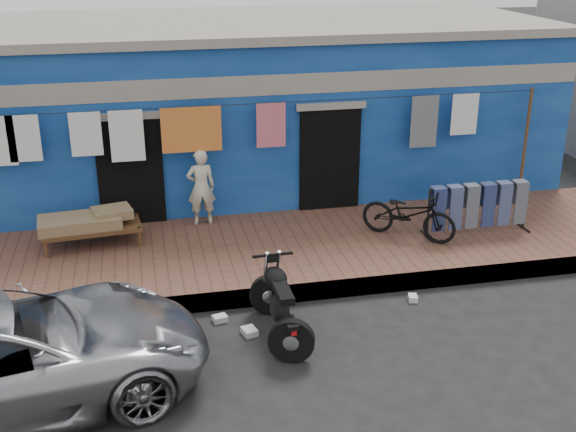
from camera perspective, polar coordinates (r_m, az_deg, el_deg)
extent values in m
plane|color=black|center=(9.21, 2.69, -11.21)|extent=(80.00, 80.00, 0.00)
cube|color=brown|center=(11.72, -1.04, -2.89)|extent=(28.00, 3.00, 0.25)
cube|color=gray|center=(10.45, 0.53, -6.13)|extent=(28.00, 0.10, 0.25)
cube|color=navy|center=(15.00, -4.09, 8.52)|extent=(12.00, 5.00, 3.20)
cube|color=#9E9384|center=(12.44, -2.54, 10.30)|extent=(12.00, 0.14, 0.35)
cube|color=#9E9384|center=(14.71, -4.27, 14.91)|extent=(12.20, 5.20, 0.16)
cube|color=black|center=(12.58, -12.30, 2.87)|extent=(1.10, 0.10, 2.10)
cube|color=black|center=(13.01, 3.29, 3.98)|extent=(1.10, 0.10, 2.10)
cylinder|color=brown|center=(14.16, 18.23, 5.44)|extent=(0.06, 0.06, 2.10)
cylinder|color=black|center=(12.19, -2.27, 8.87)|extent=(10.00, 0.01, 0.01)
cube|color=silver|center=(12.23, -20.14, 5.77)|extent=(0.50, 0.02, 0.76)
cube|color=silver|center=(12.13, -15.68, 6.25)|extent=(0.50, 0.02, 0.73)
cube|color=silver|center=(12.12, -12.61, 6.19)|extent=(0.55, 0.02, 0.86)
cube|color=#CC4C26|center=(12.14, -7.64, 6.78)|extent=(1.00, 0.02, 0.77)
cube|color=#C95C6C|center=(12.31, -1.35, 7.19)|extent=(0.50, 0.02, 0.76)
cube|color=slate|center=(13.13, 10.71, 7.33)|extent=(0.50, 0.02, 0.94)
cube|color=silver|center=(13.41, 13.78, 7.82)|extent=(0.50, 0.02, 0.75)
imported|color=beige|center=(12.40, -6.88, 2.28)|extent=(0.48, 0.32, 1.33)
imported|color=black|center=(11.95, 9.54, 0.60)|extent=(1.57, 1.44, 1.02)
cube|color=silver|center=(10.02, -5.40, -8.07)|extent=(0.22, 0.18, 0.08)
cube|color=silver|center=(10.65, 9.83, -6.40)|extent=(0.16, 0.19, 0.08)
cube|color=silver|center=(9.69, -3.07, -9.10)|extent=(0.22, 0.25, 0.09)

